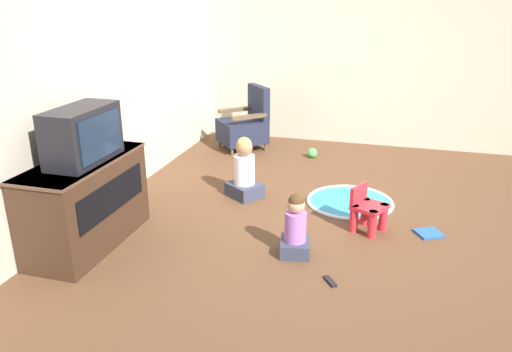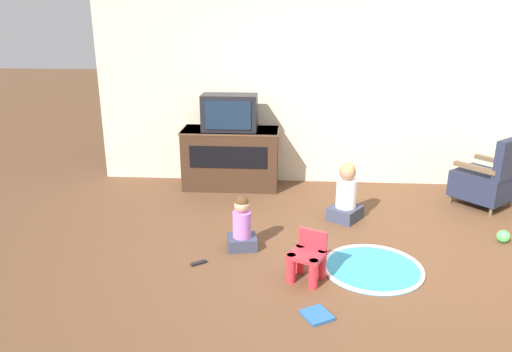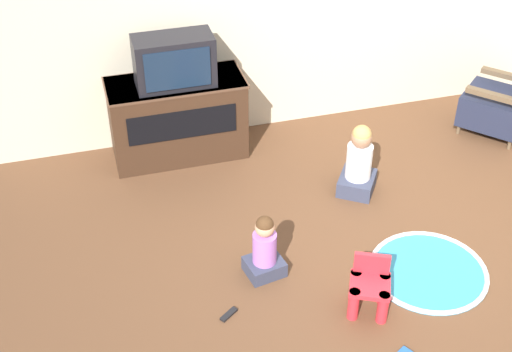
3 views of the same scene
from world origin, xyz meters
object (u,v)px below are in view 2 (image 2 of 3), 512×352
(tv_cabinet, at_px, (231,157))
(black_armchair, at_px, (487,180))
(remote_control, at_px, (199,263))
(television, at_px, (229,113))
(child_watching_left, at_px, (346,195))
(toy_ball, at_px, (503,236))
(yellow_kid_chair, at_px, (308,260))
(child_watching_center, at_px, (242,226))
(book, at_px, (317,315))

(tv_cabinet, bearing_deg, black_armchair, -8.85)
(tv_cabinet, relative_size, remote_control, 8.43)
(television, relative_size, child_watching_left, 1.03)
(child_watching_left, xyz_separation_m, remote_control, (-1.45, -1.14, -0.28))
(television, height_order, toy_ball, television)
(toy_ball, bearing_deg, yellow_kid_chair, -156.70)
(child_watching_center, distance_m, toy_ball, 2.64)
(toy_ball, bearing_deg, black_armchair, 80.76)
(black_armchair, height_order, child_watching_center, black_armchair)
(tv_cabinet, relative_size, black_armchair, 1.43)
(television, height_order, child_watching_center, television)
(toy_ball, height_order, book, toy_ball)
(black_armchair, distance_m, child_watching_left, 1.77)
(child_watching_left, distance_m, remote_control, 1.87)
(toy_ball, relative_size, book, 0.45)
(television, distance_m, yellow_kid_chair, 2.60)
(tv_cabinet, relative_size, yellow_kid_chair, 2.94)
(child_watching_center, distance_m, book, 1.33)
(tv_cabinet, relative_size, child_watching_center, 2.27)
(child_watching_left, xyz_separation_m, toy_ball, (1.53, -0.48, -0.23))
(yellow_kid_chair, relative_size, remote_control, 2.87)
(child_watching_center, height_order, book, child_watching_center)
(remote_control, bearing_deg, black_armchair, -7.71)
(child_watching_left, height_order, book, child_watching_left)
(remote_control, bearing_deg, book, -71.17)
(book, bearing_deg, child_watching_center, 1.07)
(yellow_kid_chair, relative_size, child_watching_left, 0.63)
(yellow_kid_chair, xyz_separation_m, toy_ball, (2.00, 0.86, -0.12))
(tv_cabinet, height_order, toy_ball, tv_cabinet)
(child_watching_left, xyz_separation_m, book, (-0.40, -1.90, -0.28))
(television, xyz_separation_m, remote_control, (-0.06, -2.08, -0.99))
(television, relative_size, book, 2.42)
(yellow_kid_chair, bearing_deg, child_watching_center, 163.41)
(tv_cabinet, bearing_deg, toy_ball, -26.66)
(television, distance_m, child_watching_center, 1.92)
(toy_ball, bearing_deg, child_watching_center, -173.33)
(child_watching_center, bearing_deg, yellow_kid_chair, -52.09)
(tv_cabinet, relative_size, child_watching_left, 1.86)
(child_watching_center, xyz_separation_m, toy_ball, (2.62, 0.31, -0.17))
(tv_cabinet, height_order, remote_control, tv_cabinet)
(tv_cabinet, height_order, child_watching_center, tv_cabinet)
(child_watching_left, bearing_deg, tv_cabinet, 88.71)
(television, relative_size, toy_ball, 5.40)
(black_armchair, xyz_separation_m, book, (-2.10, -2.41, -0.32))
(yellow_kid_chair, distance_m, child_watching_center, 0.83)
(yellow_kid_chair, distance_m, remote_control, 1.03)
(tv_cabinet, bearing_deg, child_watching_center, -79.92)
(black_armchair, bearing_deg, tv_cabinet, -50.74)
(black_armchair, relative_size, toy_ball, 6.80)
(tv_cabinet, distance_m, television, 0.61)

